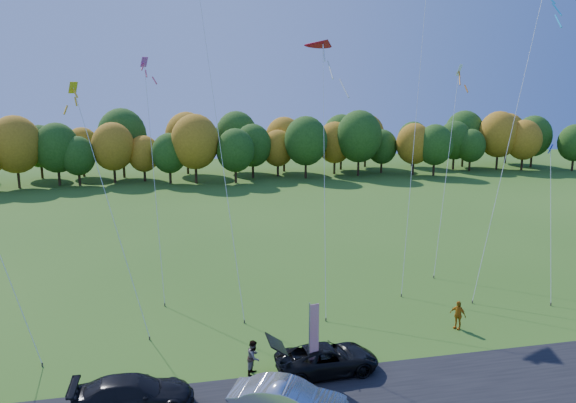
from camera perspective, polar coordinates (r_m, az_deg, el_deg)
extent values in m
plane|color=#2E5917|center=(29.64, 2.58, -15.76)|extent=(160.00, 160.00, 0.00)
cube|color=black|center=(26.30, 4.96, -19.66)|extent=(90.00, 6.00, 0.01)
imported|color=black|center=(28.26, 4.02, -15.66)|extent=(5.15, 2.63, 1.39)
imported|color=#B8B7BD|center=(24.70, 0.05, -19.68)|extent=(5.22, 3.70, 1.63)
imported|color=black|center=(26.21, -15.45, -18.32)|extent=(5.17, 2.18, 1.49)
imported|color=white|center=(28.79, 2.56, -14.77)|extent=(0.43, 0.63, 1.67)
imported|color=gray|center=(28.04, -3.50, -15.51)|extent=(0.96, 1.04, 1.71)
imported|color=#BE6E11|center=(34.04, 16.87, -10.96)|extent=(0.87, 1.04, 1.66)
cylinder|color=#999999|center=(27.08, 2.18, -14.03)|extent=(0.06, 0.06, 3.83)
cube|color=red|center=(27.00, 2.67, -13.22)|extent=(0.48, 0.10, 2.87)
cube|color=navy|center=(26.59, 2.67, -11.11)|extent=(0.48, 0.09, 0.75)
cylinder|color=#4C3F33|center=(33.68, -4.45, -12.07)|extent=(0.08, 0.08, 0.20)
cylinder|color=#4C3F33|center=(38.19, 11.45, -9.32)|extent=(0.08, 0.08, 0.20)
cylinder|color=#4C3F33|center=(33.92, 3.87, -11.88)|extent=(0.08, 0.08, 0.20)
cone|color=#B40B1E|center=(40.90, 3.57, 15.80)|extent=(2.52, 1.93, 2.75)
cylinder|color=#4C3F33|center=(38.26, 18.22, -9.65)|extent=(0.08, 0.08, 0.20)
cylinder|color=#4C3F33|center=(32.49, -13.89, -13.33)|extent=(0.08, 0.08, 0.20)
cube|color=yellow|center=(35.40, -21.00, 10.76)|extent=(1.13, 1.13, 1.33)
cylinder|color=#4C3F33|center=(31.42, -23.70, -14.93)|extent=(0.08, 0.08, 0.20)
cylinder|color=#4C3F33|center=(42.16, 14.59, -7.42)|extent=(0.08, 0.08, 0.20)
cube|color=white|center=(46.59, 17.00, 12.66)|extent=(1.46, 1.46, 1.74)
cylinder|color=#4C3F33|center=(36.79, -12.41, -10.20)|extent=(0.08, 0.08, 0.20)
cube|color=#D346B5|center=(39.98, -14.40, 13.57)|extent=(1.12, 1.12, 1.32)
cylinder|color=#4C3F33|center=(39.69, 25.14, -9.42)|extent=(0.08, 0.08, 0.20)
cube|color=#0E13C4|center=(42.17, 25.12, 4.88)|extent=(1.06, 1.06, 1.26)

